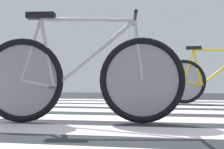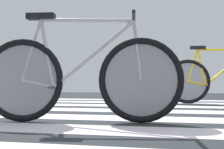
# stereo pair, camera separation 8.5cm
# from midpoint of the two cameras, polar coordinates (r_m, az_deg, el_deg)

# --- Properties ---
(ground) EXTENTS (18.00, 14.00, 0.02)m
(ground) POSITION_cam_midpoint_polar(r_m,az_deg,el_deg) (3.43, 7.96, -7.35)
(ground) COLOR #262A2D
(crosswalk_markings) EXTENTS (5.47, 5.75, 0.00)m
(crosswalk_markings) POSITION_cam_midpoint_polar(r_m,az_deg,el_deg) (3.24, 7.88, -7.47)
(crosswalk_markings) COLOR silver
(crosswalk_markings) RESTS_ON ground
(bicycle_1_of_2) EXTENTS (1.73, 0.52, 0.93)m
(bicycle_1_of_2) POSITION_cam_midpoint_polar(r_m,az_deg,el_deg) (2.58, -6.74, -0.46)
(bicycle_1_of_2) COLOR black
(bicycle_1_of_2) RESTS_ON ground
(bicycle_2_of_2) EXTENTS (1.73, 0.52, 0.93)m
(bicycle_2_of_2) POSITION_cam_midpoint_polar(r_m,az_deg,el_deg) (5.18, 18.39, -0.96)
(bicycle_2_of_2) COLOR black
(bicycle_2_of_2) RESTS_ON ground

